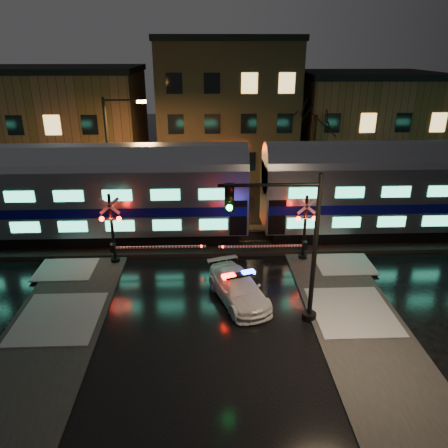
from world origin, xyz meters
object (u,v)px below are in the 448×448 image
(crossing_signal_right, at_px, (298,235))
(crossing_signal_left, at_px, (119,236))
(traffic_light, at_px, (290,248))
(streetlight, at_px, (113,152))
(police_car, at_px, (238,288))

(crossing_signal_right, bearing_deg, crossing_signal_left, 179.97)
(crossing_signal_left, height_order, traffic_light, traffic_light)
(traffic_light, distance_m, streetlight, 15.64)
(crossing_signal_right, height_order, crossing_signal_left, crossing_signal_left)
(police_car, xyz_separation_m, crossing_signal_right, (3.55, 3.98, 0.90))
(crossing_signal_right, relative_size, streetlight, 0.65)
(police_car, xyz_separation_m, traffic_light, (1.96, -1.72, 2.87))
(crossing_signal_right, xyz_separation_m, traffic_light, (-1.59, -5.70, 1.97))
(police_car, height_order, streetlight, streetlight)
(police_car, distance_m, crossing_signal_right, 5.41)
(crossing_signal_right, bearing_deg, police_car, -131.72)
(streetlight, bearing_deg, police_car, -54.93)
(traffic_light, relative_size, streetlight, 0.81)
(crossing_signal_left, xyz_separation_m, traffic_light, (8.11, -5.71, 1.87))
(crossing_signal_right, relative_size, traffic_light, 0.81)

